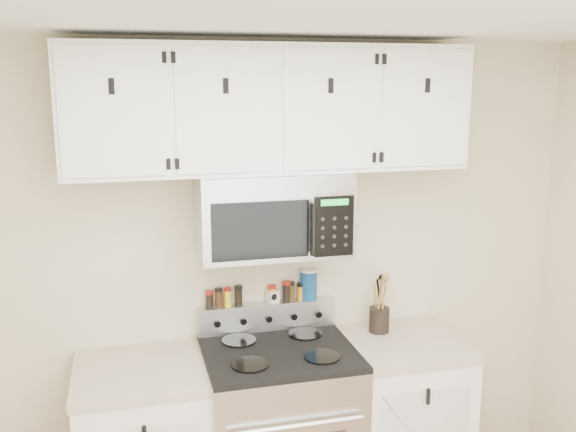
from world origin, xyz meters
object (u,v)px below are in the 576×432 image
object	(u,v)px
utensil_crock	(379,318)
salt_canister	(309,284)
microwave	(273,213)
range	(279,432)

from	to	relation	value
utensil_crock	salt_canister	xyz separation A→B (m)	(-0.37, 0.13, 0.18)
utensil_crock	salt_canister	size ratio (longest dim) A/B	1.88
microwave	utensil_crock	size ratio (longest dim) A/B	2.34
microwave	utensil_crock	bearing A→B (deg)	2.85
range	utensil_crock	size ratio (longest dim) A/B	3.39
microwave	utensil_crock	distance (m)	0.87
range	utensil_crock	xyz separation A→B (m)	(0.61, 0.16, 0.51)
range	microwave	world-z (taller)	microwave
salt_canister	utensil_crock	bearing A→B (deg)	-18.65
utensil_crock	salt_canister	world-z (taller)	salt_canister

